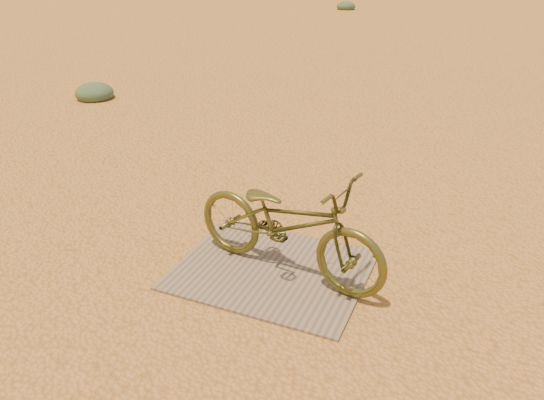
% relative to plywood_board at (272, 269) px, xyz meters
% --- Properties ---
extents(ground, '(120.00, 120.00, 0.00)m').
position_rel_plywood_board_xyz_m(ground, '(0.24, 0.49, -0.01)').
color(ground, '#CA8845').
rests_on(ground, ground).
extents(plywood_board, '(1.49, 1.23, 0.02)m').
position_rel_plywood_board_xyz_m(plywood_board, '(0.00, 0.00, 0.00)').
color(plywood_board, '#7C6A51').
rests_on(plywood_board, ground).
extents(bicycle, '(1.75, 0.87, 0.88)m').
position_rel_plywood_board_xyz_m(bicycle, '(0.13, 0.01, 0.45)').
color(bicycle, '#4E4D1C').
rests_on(bicycle, plywood_board).
extents(kale_a, '(0.64, 0.64, 0.35)m').
position_rel_plywood_board_xyz_m(kale_a, '(-4.86, 3.63, -0.01)').
color(kale_a, '#4D6140').
rests_on(kale_a, ground).
extents(kale_c, '(0.73, 0.73, 0.40)m').
position_rel_plywood_board_xyz_m(kale_c, '(-4.69, 18.19, -0.01)').
color(kale_c, '#4D6140').
rests_on(kale_c, ground).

